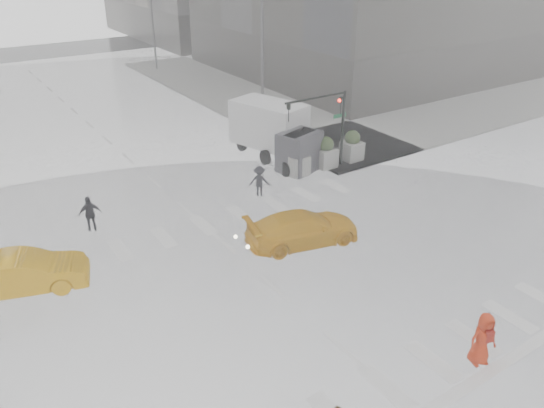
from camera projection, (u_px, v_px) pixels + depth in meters
ground at (275, 289)px, 20.28m from camera, size 120.00×120.00×0.00m
sidewalk_ne at (354, 103)px, 42.92m from camera, size 35.00×35.00×0.15m
road_markings at (275, 288)px, 20.28m from camera, size 18.00×48.00×0.01m
traffic_signal_pole at (330, 116)px, 29.25m from camera, size 4.45×0.42×4.50m
street_lamp_near at (261, 52)px, 36.83m from camera, size 2.15×0.22×9.00m
street_lamp_far at (151, 19)px, 51.73m from camera, size 2.15×0.22×9.00m
planter_west at (297, 160)px, 29.41m from camera, size 1.10×1.10×1.80m
planter_mid at (325, 153)px, 30.39m from camera, size 1.10×1.10×1.80m
planter_east at (352, 146)px, 31.38m from camera, size 1.10×1.10×1.80m
pedestrian_orange at (483, 339)px, 16.38m from camera, size 1.03×0.83×1.84m
pedestrian_far_a at (90, 214)px, 23.95m from camera, size 1.10×0.80×1.70m
pedestrian_far_b at (259, 181)px, 27.26m from camera, size 1.20×1.11×1.64m
taxi_mid at (23, 273)px, 19.87m from camera, size 4.92×2.94×1.53m
taxi_rear at (303, 228)px, 23.01m from camera, size 4.79×2.96×1.46m
box_truck at (277, 131)px, 31.38m from camera, size 2.34×6.24×3.32m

